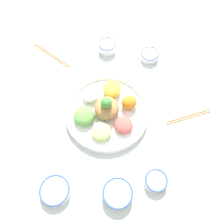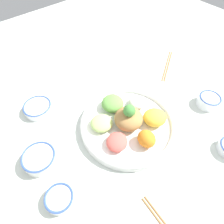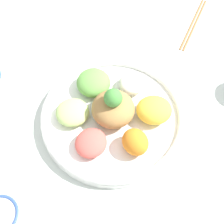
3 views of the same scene
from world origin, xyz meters
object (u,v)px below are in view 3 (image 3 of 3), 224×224
Objects in this scene: sauce_bowl_dark at (0,216)px; chopsticks_pair_near at (194,24)px; salad_platter at (113,114)px; serving_spoon_extra at (84,30)px.

sauce_bowl_dark reaches higher than chopsticks_pair_near.
chopsticks_pair_near is at bearing 108.60° from salad_platter.
salad_platter is at bearing 168.48° from chopsticks_pair_near.
sauce_bowl_dark is (0.07, -0.34, -0.01)m from salad_platter.
chopsticks_pair_near is (-0.14, 0.42, -0.02)m from salad_platter.
sauce_bowl_dark is 0.79m from chopsticks_pair_near.
salad_platter is 0.34m from serving_spoon_extra.
salad_platter is 4.16× the size of sauce_bowl_dark.
chopsticks_pair_near is 0.35m from serving_spoon_extra.
salad_platter is 0.44m from chopsticks_pair_near.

